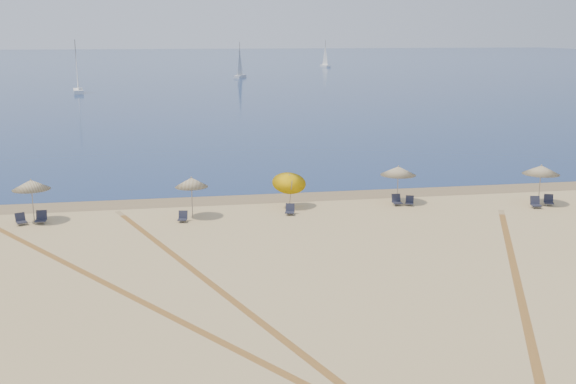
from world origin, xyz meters
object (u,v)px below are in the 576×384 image
chair_6 (410,201)px  umbrella_4 (398,171)px  chair_3 (183,217)px  sailboat_1 (240,67)px  umbrella_2 (191,182)px  umbrella_5 (541,170)px  umbrella_3 (289,180)px  chair_2 (41,218)px  chair_7 (536,203)px  sailboat_2 (325,59)px  chair_4 (290,210)px  sailboat_0 (77,77)px  chair_8 (549,200)px  chair_1 (21,220)px  chair_5 (397,200)px  umbrella_1 (31,185)px

chair_6 → umbrella_4: bearing=151.5°
chair_3 → chair_6: size_ratio=0.95×
chair_3 → sailboat_1: bearing=93.9°
umbrella_2 → umbrella_4: size_ratio=1.01×
umbrella_2 → umbrella_5: size_ratio=0.96×
umbrella_4 → umbrella_5: size_ratio=0.95×
umbrella_3 → chair_6: 7.78m
umbrella_4 → chair_2: (-21.60, -0.99, -1.78)m
umbrella_3 → chair_7: 15.41m
umbrella_2 → chair_2: 8.76m
chair_2 → sailboat_2: (55.38, 168.72, 2.16)m
umbrella_4 → chair_2: 21.70m
chair_3 → sailboat_1: sailboat_1 is taller
umbrella_3 → umbrella_2: bearing=-169.1°
chair_4 → sailboat_0: size_ratio=0.08×
chair_4 → chair_8: size_ratio=0.91×
umbrella_5 → chair_8: umbrella_5 is taller
chair_1 → chair_4: chair_1 is taller
umbrella_3 → chair_5: 6.99m
umbrella_4 → sailboat_2: size_ratio=0.30×
sailboat_1 → chair_1: bearing=-78.1°
chair_6 → chair_3: bearing=-152.0°
umbrella_1 → chair_7: umbrella_1 is taller
umbrella_4 → sailboat_0: bearing=109.5°
chair_5 → chair_8: size_ratio=0.83×
umbrella_1 → umbrella_3: (15.03, 0.60, -0.40)m
umbrella_4 → chair_6: bearing=-51.0°
umbrella_5 → chair_4: (-16.00, 0.24, -1.94)m
chair_8 → sailboat_0: 96.33m
umbrella_1 → chair_4: umbrella_1 is taller
umbrella_1 → umbrella_4: (22.06, 0.68, -0.10)m
chair_1 → chair_8: chair_8 is taller
umbrella_1 → sailboat_2: sailboat_2 is taller
chair_3 → chair_1: bearing=-174.9°
chair_5 → chair_1: bearing=-177.6°
chair_1 → umbrella_2: bearing=-25.1°
sailboat_1 → umbrella_1: bearing=-77.8°
umbrella_2 → chair_7: umbrella_2 is taller
umbrella_3 → sailboat_0: (-23.24, 85.72, 1.02)m
chair_3 → chair_5: bearing=17.9°
sailboat_0 → chair_8: bearing=-74.4°
chair_3 → sailboat_0: 89.31m
chair_3 → sailboat_2: bearing=85.6°
chair_5 → sailboat_2: size_ratio=0.08×
chair_1 → chair_5: size_ratio=1.17×
chair_6 → sailboat_2: bearing=101.3°
umbrella_3 → chair_1: bearing=-176.3°
umbrella_1 → chair_2: (0.45, -0.32, -1.89)m
umbrella_2 → chair_4: 6.07m
chair_6 → chair_7: bearing=8.3°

